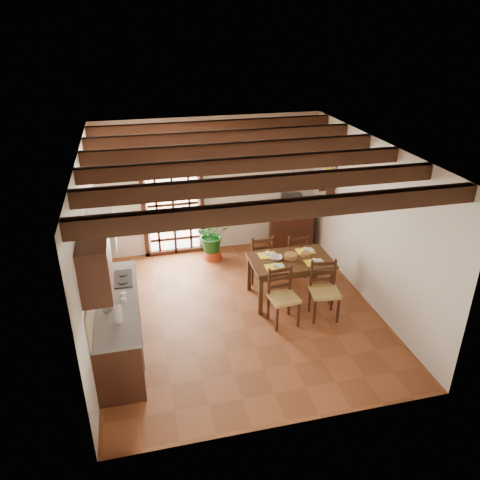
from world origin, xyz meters
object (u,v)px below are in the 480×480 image
object	(u,v)px
chair_near_left	(283,307)
sideboard	(291,229)
dining_table	(290,264)
chair_near_right	(324,301)
potted_plant	(212,233)
chair_far_left	(260,265)
chair_far_right	(295,262)
crt_tv	(292,204)
pendant_lamp	(292,184)
kitchen_counter	(118,325)

from	to	relation	value
chair_near_left	sideboard	size ratio (longest dim) A/B	1.03
dining_table	chair_near_right	bearing A→B (deg)	-63.78
potted_plant	sideboard	bearing A→B (deg)	7.01
dining_table	chair_far_left	distance (m)	0.87
chair_far_right	chair_far_left	bearing A→B (deg)	2.90
chair_near_left	crt_tv	world-z (taller)	crt_tv
chair_far_right	sideboard	world-z (taller)	chair_far_right
chair_near_left	chair_far_right	world-z (taller)	chair_near_left
chair_near_left	potted_plant	xyz separation A→B (m)	(-0.70, 2.45, 0.27)
chair_far_right	potted_plant	size ratio (longest dim) A/B	0.46
chair_far_left	potted_plant	distance (m)	1.28
chair_near_left	sideboard	distance (m)	2.87
chair_far_right	crt_tv	bearing A→B (deg)	-102.37
chair_near_left	pendant_lamp	xyz separation A→B (m)	(0.35, 0.81, 1.78)
sideboard	chair_near_right	bearing A→B (deg)	-84.91
dining_table	chair_near_left	xyz separation A→B (m)	(-0.35, -0.71, -0.36)
chair_far_left	pendant_lamp	bearing A→B (deg)	118.15
chair_far_right	chair_near_right	bearing A→B (deg)	92.95
chair_near_left	potted_plant	distance (m)	2.57
chair_near_right	potted_plant	bearing A→B (deg)	128.04
dining_table	sideboard	size ratio (longest dim) A/B	1.53
chair_far_right	chair_near_left	bearing A→B (deg)	66.75
chair_far_left	chair_near_right	bearing A→B (deg)	114.70
dining_table	chair_far_left	world-z (taller)	chair_far_left
chair_near_right	potted_plant	distance (m)	2.84
chair_far_right	pendant_lamp	xyz separation A→B (m)	(-0.35, -0.61, 1.80)
chair_far_left	crt_tv	bearing A→B (deg)	-131.08
kitchen_counter	potted_plant	world-z (taller)	potted_plant
dining_table	chair_near_right	world-z (taller)	chair_near_right
kitchen_counter	crt_tv	distance (m)	4.61
chair_far_left	chair_far_right	world-z (taller)	chair_far_left
kitchen_counter	pendant_lamp	world-z (taller)	pendant_lamp
kitchen_counter	potted_plant	bearing A→B (deg)	54.47
kitchen_counter	chair_far_right	bearing A→B (deg)	25.71
chair_near_left	sideboard	bearing A→B (deg)	62.42
chair_near_left	potted_plant	world-z (taller)	potted_plant
pendant_lamp	potted_plant	bearing A→B (deg)	122.65
chair_near_right	chair_far_right	world-z (taller)	chair_near_right
kitchen_counter	dining_table	bearing A→B (deg)	16.50
chair_near_left	sideboard	xyz separation A→B (m)	(1.05, 2.67, 0.09)
chair_near_right	pendant_lamp	distance (m)	1.98
chair_far_right	potted_plant	world-z (taller)	potted_plant
kitchen_counter	crt_tv	world-z (taller)	kitchen_counter
dining_table	potted_plant	distance (m)	2.04
potted_plant	pendant_lamp	xyz separation A→B (m)	(1.05, -1.65, 1.51)
sideboard	crt_tv	size ratio (longest dim) A/B	1.85
chair_near_right	dining_table	bearing A→B (deg)	124.23
chair_near_left	chair_near_right	xyz separation A→B (m)	(0.70, -0.00, 0.01)
potted_plant	chair_far_right	bearing A→B (deg)	-36.37
chair_far_left	pendant_lamp	distance (m)	1.92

